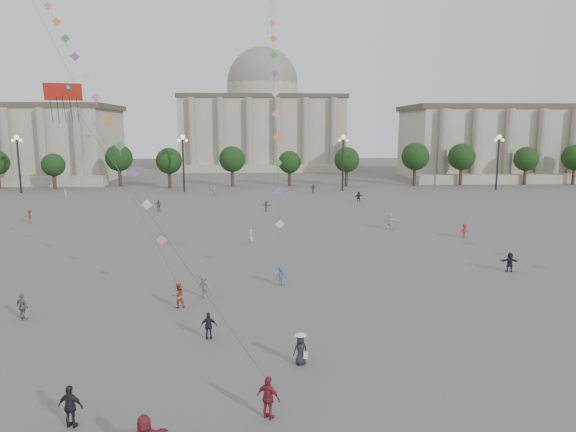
{
  "coord_description": "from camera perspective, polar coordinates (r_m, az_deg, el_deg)",
  "views": [
    {
      "loc": [
        -0.28,
        -26.8,
        11.79
      ],
      "look_at": [
        1.66,
        12.0,
        5.15
      ],
      "focal_mm": 32.0,
      "sensor_mm": 36.0,
      "label": 1
    }
  ],
  "objects": [
    {
      "name": "ground",
      "position": [
        29.28,
        -2.14,
        -14.06
      ],
      "size": [
        360.0,
        360.0,
        0.0
      ],
      "primitive_type": "plane",
      "color": "#585553",
      "rests_on": "ground"
    },
    {
      "name": "tourist_4",
      "position": [
        29.95,
        -8.78,
        -11.98
      ],
      "size": [
        0.92,
        0.39,
        1.57
      ],
      "primitive_type": "imported",
      "rotation": [
        0.0,
        0.0,
        3.14
      ],
      "color": "black",
      "rests_on": "ground"
    },
    {
      "name": "person_crowd_6",
      "position": [
        36.82,
        -9.37,
        -7.7
      ],
      "size": [
        1.29,
        1.13,
        1.73
      ],
      "primitive_type": "imported",
      "rotation": [
        0.0,
        0.0,
        5.73
      ],
      "color": "slate",
      "rests_on": "ground"
    },
    {
      "name": "hat_person",
      "position": [
        26.7,
        1.41,
        -14.56
      ],
      "size": [
        0.85,
        0.67,
        1.69
      ],
      "color": "black",
      "rests_on": "ground"
    },
    {
      "name": "person_crowd_9",
      "position": [
        84.51,
        7.86,
        2.15
      ],
      "size": [
        1.58,
        0.77,
        1.63
      ],
      "primitive_type": "imported",
      "rotation": [
        0.0,
        0.0,
        0.2
      ],
      "color": "black",
      "rests_on": "ground"
    },
    {
      "name": "lamp_post_far_west",
      "position": [
        106.72,
        -27.82,
        6.21
      ],
      "size": [
        2.0,
        0.9,
        10.65
      ],
      "color": "#262628",
      "rests_on": "ground"
    },
    {
      "name": "hall_east",
      "position": [
        142.29,
        29.32,
        7.12
      ],
      "size": [
        84.0,
        26.22,
        17.2
      ],
      "color": "#ADA491",
      "rests_on": "ground"
    },
    {
      "name": "kite_flyer_1",
      "position": [
        39.2,
        -0.77,
        -6.65
      ],
      "size": [
        1.12,
        1.02,
        1.52
      ],
      "primitive_type": "imported",
      "rotation": [
        0.0,
        0.0,
        0.61
      ],
      "color": "#38567F",
      "rests_on": "ground"
    },
    {
      "name": "person_crowd_10",
      "position": [
        97.04,
        -23.5,
        2.36
      ],
      "size": [
        0.56,
        0.65,
        1.5
      ],
      "primitive_type": "imported",
      "rotation": [
        0.0,
        0.0,
        2.02
      ],
      "color": "silver",
      "rests_on": "ground"
    },
    {
      "name": "dragon_kite",
      "position": [
        35.0,
        -23.47,
        11.22
      ],
      "size": [
        7.33,
        7.37,
        22.16
      ],
      "color": "red",
      "rests_on": "ground"
    },
    {
      "name": "tourist_0",
      "position": [
        22.27,
        -2.17,
        -19.53
      ],
      "size": [
        1.15,
        0.97,
        1.84
      ],
      "primitive_type": "imported",
      "rotation": [
        0.0,
        0.0,
        2.56
      ],
      "color": "maroon",
      "rests_on": "ground"
    },
    {
      "name": "lamp_post_far_east",
      "position": [
        106.96,
        22.34,
        6.6
      ],
      "size": [
        2.0,
        0.9,
        10.65
      ],
      "color": "#262628",
      "rests_on": "ground"
    },
    {
      "name": "tourist_1",
      "position": [
        23.4,
        -23.0,
        -18.91
      ],
      "size": [
        1.1,
        0.62,
        1.77
      ],
      "primitive_type": "imported",
      "rotation": [
        0.0,
        0.0,
        2.95
      ],
      "color": "black",
      "rests_on": "ground"
    },
    {
      "name": "tourist_3",
      "position": [
        36.35,
        -27.41,
        -8.92
      ],
      "size": [
        1.09,
        0.87,
        1.73
      ],
      "primitive_type": "imported",
      "rotation": [
        0.0,
        0.0,
        2.62
      ],
      "color": "slate",
      "rests_on": "ground"
    },
    {
      "name": "person_crowd_17",
      "position": [
        72.59,
        -26.74,
        -0.02
      ],
      "size": [
        0.94,
        1.23,
        1.69
      ],
      "primitive_type": "imported",
      "rotation": [
        0.0,
        0.0,
        1.9
      ],
      "color": "maroon",
      "rests_on": "ground"
    },
    {
      "name": "kite_flyer_0",
      "position": [
        35.25,
        -12.1,
        -8.63
      ],
      "size": [
        1.0,
        0.91,
        1.68
      ],
      "primitive_type": "imported",
      "rotation": [
        0.0,
        0.0,
        3.56
      ],
      "color": "#9D442A",
      "rests_on": "ground"
    },
    {
      "name": "lamp_post_mid_east",
      "position": [
        98.1,
        6.14,
        7.05
      ],
      "size": [
        2.0,
        0.9,
        10.65
      ],
      "color": "#262628",
      "rests_on": "ground"
    },
    {
      "name": "person_crowd_13",
      "position": [
        52.61,
        -4.13,
        -2.36
      ],
      "size": [
        0.69,
        0.71,
        1.64
      ],
      "primitive_type": "imported",
      "rotation": [
        0.0,
        0.0,
        2.29
      ],
      "color": "silver",
      "rests_on": "ground"
    },
    {
      "name": "person_crowd_16",
      "position": [
        75.67,
        -14.2,
        1.13
      ],
      "size": [
        1.14,
        0.87,
        1.8
      ],
      "primitive_type": "imported",
      "rotation": [
        0.0,
        0.0,
        0.47
      ],
      "color": "#57575C",
      "rests_on": "ground"
    },
    {
      "name": "lamp_post_mid_west",
      "position": [
        98.01,
        -11.59,
        6.91
      ],
      "size": [
        2.0,
        0.9,
        10.65
      ],
      "color": "#262628",
      "rests_on": "ground"
    },
    {
      "name": "person_crowd_12",
      "position": [
        74.2,
        -2.41,
        1.14
      ],
      "size": [
        1.4,
        1.21,
        1.52
      ],
      "primitive_type": "imported",
      "rotation": [
        0.0,
        0.0,
        2.5
      ],
      "color": "slate",
      "rests_on": "ground"
    },
    {
      "name": "person_crowd_8",
      "position": [
        59.29,
        19.01,
        -1.54
      ],
      "size": [
        1.15,
        0.93,
        1.56
      ],
      "primitive_type": "imported",
      "rotation": [
        0.0,
        0.0,
        0.4
      ],
      "color": "maroon",
      "rests_on": "ground"
    },
    {
      "name": "tree_row",
      "position": [
        104.99,
        -2.72,
        6.2
      ],
      "size": [
        137.12,
        5.12,
        8.0
      ],
      "color": "#35231A",
      "rests_on": "ground"
    },
    {
      "name": "person_crowd_4",
      "position": [
        92.62,
        -8.21,
        2.81
      ],
      "size": [
        1.33,
        1.56,
        1.69
      ],
      "primitive_type": "imported",
      "rotation": [
        0.0,
        0.0,
        4.08
      ],
      "color": "beige",
      "rests_on": "ground"
    },
    {
      "name": "person_crowd_0",
      "position": [
        93.98,
        2.81,
        3.04
      ],
      "size": [
        1.12,
        0.59,
        1.83
      ],
      "primitive_type": "imported",
      "rotation": [
        0.0,
        0.0,
        0.14
      ],
      "color": "#365979",
      "rests_on": "ground"
    },
    {
      "name": "person_crowd_7",
      "position": [
        62.04,
        11.25,
        -0.56
      ],
      "size": [
        1.82,
        0.93,
        1.87
      ],
      "primitive_type": "imported",
      "rotation": [
        0.0,
        0.0,
        2.91
      ],
      "color": "silver",
      "rests_on": "ground"
    },
    {
      "name": "hall_central",
      "position": [
        156.04,
        -2.81,
        10.59
      ],
      "size": [
        48.3,
        34.3,
        35.5
      ],
      "color": "#ADA491",
      "rests_on": "ground"
    },
    {
      "name": "person_crowd_3",
      "position": [
        46.66,
        23.41,
        -4.72
      ],
      "size": [
        1.56,
        0.64,
        1.63
      ],
      "primitive_type": "imported",
      "rotation": [
        0.0,
        0.0,
        3.03
      ],
      "color": "black",
      "rests_on": "ground"
    }
  ]
}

